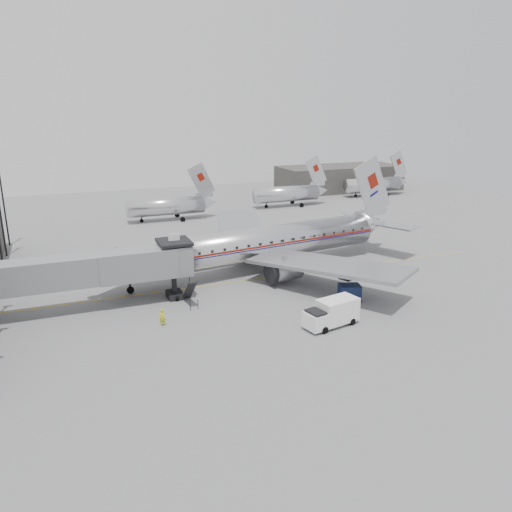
% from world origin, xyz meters
% --- Properties ---
extents(ground, '(160.00, 160.00, 0.00)m').
position_xyz_m(ground, '(0.00, 0.00, 0.00)').
color(ground, slate).
rests_on(ground, ground).
extents(hangar, '(30.00, 12.00, 6.00)m').
position_xyz_m(hangar, '(45.00, 60.00, 3.00)').
color(hangar, '#3A3835').
rests_on(hangar, ground).
extents(apron_line, '(60.00, 0.15, 0.01)m').
position_xyz_m(apron_line, '(3.00, 6.00, 0.01)').
color(apron_line, gold).
rests_on(apron_line, ground).
extents(jet_bridge, '(21.00, 6.20, 7.10)m').
position_xyz_m(jet_bridge, '(-16.66, 3.67, 4.18)').
color(jet_bridge, slate).
rests_on(jet_bridge, ground).
extents(distant_aircraft_near, '(16.39, 3.20, 10.26)m').
position_xyz_m(distant_aircraft_near, '(-1.79, 42.00, 2.73)').
color(distant_aircraft_near, silver).
rests_on(distant_aircraft_near, ground).
extents(distant_aircraft_mid, '(16.39, 3.20, 10.26)m').
position_xyz_m(distant_aircraft_mid, '(24.21, 46.00, 2.73)').
color(distant_aircraft_mid, silver).
rests_on(distant_aircraft_mid, ground).
extents(distant_aircraft_far, '(16.39, 3.20, 10.26)m').
position_xyz_m(distant_aircraft_far, '(48.21, 50.00, 2.73)').
color(distant_aircraft_far, silver).
rests_on(distant_aircraft_far, ground).
extents(airliner, '(42.95, 39.55, 13.63)m').
position_xyz_m(airliner, '(3.15, 9.12, 3.43)').
color(airliner, silver).
rests_on(airliner, ground).
extents(service_van, '(5.78, 3.14, 2.58)m').
position_xyz_m(service_van, '(2.88, -9.07, 1.35)').
color(service_van, white).
rests_on(service_van, ground).
extents(baggage_cart_navy, '(2.76, 2.39, 1.84)m').
position_xyz_m(baggage_cart_navy, '(7.84, -4.29, 0.98)').
color(baggage_cart_navy, '#0E183A').
rests_on(baggage_cart_navy, ground).
extents(baggage_cart_white, '(2.50, 2.25, 1.60)m').
position_xyz_m(baggage_cart_white, '(11.64, 2.00, 0.85)').
color(baggage_cart_white, silver).
rests_on(baggage_cart_white, ground).
extents(ramp_worker, '(0.69, 0.51, 1.72)m').
position_xyz_m(ramp_worker, '(-12.00, -3.16, 0.86)').
color(ramp_worker, '#C3CB17').
rests_on(ramp_worker, ground).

